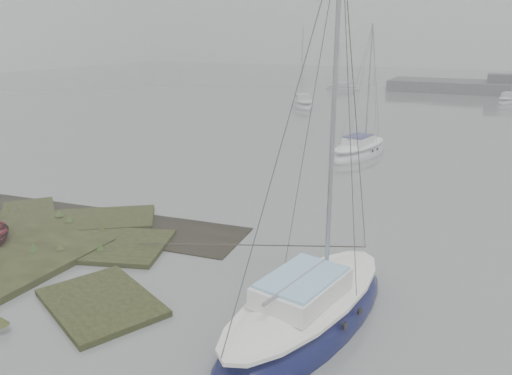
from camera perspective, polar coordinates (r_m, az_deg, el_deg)
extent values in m
plane|color=slate|center=(41.44, 12.03, 6.71)|extent=(160.00, 160.00, 0.00)
cube|color=#424247|center=(70.88, 26.52, 10.63)|extent=(4.00, 3.00, 2.20)
ellipsoid|color=#0C0F3C|center=(13.29, 5.87, -15.09)|extent=(3.62, 7.48, 1.74)
ellipsoid|color=white|center=(12.94, 5.96, -12.48)|extent=(2.99, 6.48, 0.49)
cube|color=white|center=(12.50, 5.29, -11.34)|extent=(1.96, 2.70, 0.51)
cube|color=#95C7E9|center=(12.36, 5.33, -10.17)|extent=(1.82, 2.48, 0.08)
cylinder|color=#939399|center=(12.22, 8.83, 7.90)|extent=(0.11, 0.11, 8.19)
cylinder|color=#939399|center=(12.21, 4.82, -10.53)|extent=(0.61, 2.83, 0.09)
ellipsoid|color=silver|center=(31.57, 11.70, 3.75)|extent=(3.09, 6.25, 1.45)
ellipsoid|color=white|center=(31.44, 11.77, 4.78)|extent=(2.56, 5.42, 0.41)
cube|color=white|center=(31.14, 11.60, 5.35)|extent=(1.66, 2.26, 0.43)
cube|color=navy|center=(31.10, 11.63, 5.78)|extent=(1.54, 2.08, 0.07)
cylinder|color=#939399|center=(31.59, 12.80, 11.60)|extent=(0.09, 0.09, 6.84)
cylinder|color=#939399|center=(30.95, 11.49, 5.73)|extent=(0.54, 2.36, 0.08)
ellipsoid|color=silver|center=(52.93, 5.30, 9.31)|extent=(4.69, 6.34, 1.49)
ellipsoid|color=silver|center=(52.85, 5.31, 9.94)|extent=(3.96, 5.46, 0.42)
cube|color=silver|center=(52.55, 5.36, 10.31)|extent=(2.16, 2.47, 0.44)
cube|color=#B2B6BF|center=(52.52, 5.37, 10.57)|extent=(2.00, 2.28, 0.07)
cylinder|color=#939399|center=(53.30, 5.31, 14.11)|extent=(0.10, 0.10, 7.00)
cylinder|color=#939399|center=(52.35, 5.40, 10.55)|extent=(1.24, 2.19, 0.08)
ellipsoid|color=#ACB2B6|center=(62.21, 26.88, 8.71)|extent=(2.97, 5.58, 1.29)
ellipsoid|color=white|center=(62.16, 26.94, 9.17)|extent=(2.47, 4.83, 0.36)
cube|color=white|center=(61.90, 26.93, 9.45)|extent=(1.54, 2.04, 0.38)
cube|color=silver|center=(61.88, 26.95, 9.64)|extent=(1.43, 1.88, 0.06)
cylinder|color=#939399|center=(61.74, 26.92, 9.64)|extent=(0.58, 2.08, 0.07)
ellipsoid|color=#ACB0B6|center=(69.90, 9.85, 10.98)|extent=(4.66, 1.54, 1.13)
ellipsoid|color=silver|center=(69.85, 9.87, 11.35)|extent=(4.06, 1.24, 0.32)
cube|color=silver|center=(69.77, 10.04, 11.57)|extent=(1.60, 1.00, 0.33)
cube|color=silver|center=(69.75, 10.05, 11.72)|extent=(1.47, 0.94, 0.05)
cylinder|color=#939399|center=(69.80, 9.51, 13.75)|extent=(0.07, 0.07, 5.33)
cylinder|color=#939399|center=(69.72, 10.16, 11.71)|extent=(1.86, 0.06, 0.06)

